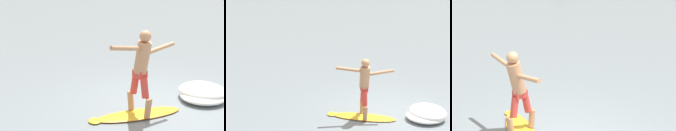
{
  "view_description": "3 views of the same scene",
  "coord_description": "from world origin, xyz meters",
  "views": [
    {
      "loc": [
        -6.16,
        -3.0,
        2.86
      ],
      "look_at": [
        -0.34,
        1.14,
        0.83
      ],
      "focal_mm": 50.0,
      "sensor_mm": 36.0,
      "label": 1
    },
    {
      "loc": [
        -5.51,
        -9.04,
        4.69
      ],
      "look_at": [
        -0.96,
        1.74,
        1.19
      ],
      "focal_mm": 60.0,
      "sensor_mm": 36.0,
      "label": 2
    },
    {
      "loc": [
        3.0,
        -4.51,
        3.57
      ],
      "look_at": [
        -0.6,
        1.48,
        1.18
      ],
      "focal_mm": 50.0,
      "sensor_mm": 36.0,
      "label": 3
    }
  ],
  "objects": [
    {
      "name": "ground_plane",
      "position": [
        0.0,
        0.0,
        0.0
      ],
      "size": [
        200.0,
        200.0,
        0.0
      ],
      "primitive_type": "plane",
      "color": "gray"
    },
    {
      "name": "surfboard",
      "position": [
        -0.86,
        0.11,
        0.03
      ],
      "size": [
        1.94,
        1.58,
        0.19
      ],
      "color": "yellow",
      "rests_on": "ground"
    },
    {
      "name": "surfer",
      "position": [
        -0.84,
        0.04,
        1.12
      ],
      "size": [
        1.63,
        0.78,
        1.81
      ],
      "color": "tan",
      "rests_on": "surfboard"
    },
    {
      "name": "wave_foam_at_tail",
      "position": [
        0.8,
        -0.73,
        0.12
      ],
      "size": [
        1.43,
        1.37,
        0.24
      ],
      "color": "white",
      "rests_on": "ground"
    },
    {
      "name": "wave_foam_at_nose",
      "position": [
        0.91,
        -0.67,
        0.19
      ],
      "size": [
        1.18,
        1.26,
        0.38
      ],
      "color": "white",
      "rests_on": "ground"
    }
  ]
}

